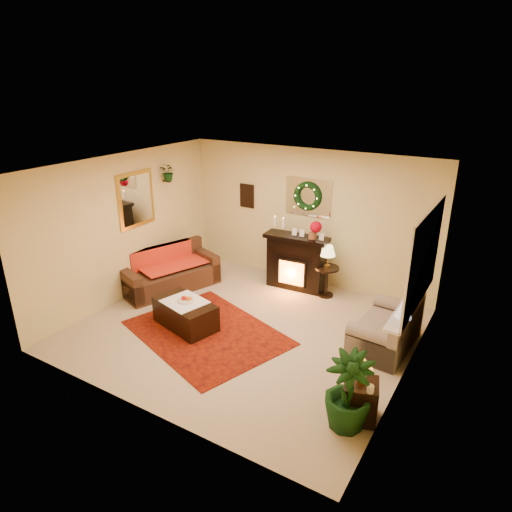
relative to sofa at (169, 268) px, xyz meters
The scene contains 31 objects.
floor 2.16m from the sofa, 15.03° to the right, with size 5.00×5.00×0.00m, color beige.
ceiling 3.03m from the sofa, 15.03° to the right, with size 5.00×5.00×0.00m, color white.
wall_back 2.80m from the sofa, 39.84° to the left, with size 5.00×5.00×0.00m, color #EFD88C.
wall_front 3.57m from the sofa, 53.90° to the right, with size 5.00×5.00×0.00m, color #EFD88C.
wall_left 1.13m from the sofa, 130.02° to the right, with size 4.50×4.50×0.00m, color #EFD88C.
wall_right 4.65m from the sofa, ahead, with size 4.50×4.50×0.00m, color #EFD88C.
area_rug 1.91m from the sofa, 31.25° to the right, with size 2.41×1.80×0.01m, color #4D0F12.
sofa is the anchor object (origin of this frame).
red_throw 0.16m from the sofa, 108.66° to the left, with size 0.79×1.29×0.02m, color #B52F1F.
fireplace 2.41m from the sofa, 32.03° to the left, with size 1.08×0.34×0.99m, color black.
poinsettia 2.86m from the sofa, 27.12° to the left, with size 0.21×0.21×0.21m, color #A50014.
mantel_candle_a 2.18m from the sofa, 39.17° to the left, with size 0.06×0.06×0.18m, color white.
mantel_candle_b 2.31m from the sofa, 35.06° to the left, with size 0.06×0.06×0.19m, color white.
mantel_mirror 2.93m from the sofa, 39.51° to the left, with size 0.92×0.02×0.72m, color white.
wreath 2.92m from the sofa, 38.84° to the left, with size 0.55×0.55×0.11m, color #194719.
wall_art 2.14m from the sofa, 67.70° to the left, with size 0.32×0.03×0.48m, color #381E11.
gold_mirror 1.41m from the sofa, 150.62° to the right, with size 0.03×0.84×1.00m, color gold.
hanging_plant 1.65m from the sofa, 120.85° to the left, with size 0.33×0.28×0.36m, color #194719.
loveseat 4.10m from the sofa, ahead, with size 0.74×1.28×0.74m, color #B1A68E.
window_frame 4.66m from the sofa, ahead, with size 0.03×1.86×1.36m, color white.
window_glass 4.65m from the sofa, ahead, with size 0.02×1.70×1.22m, color black.
window_sill 4.44m from the sofa, ahead, with size 0.22×1.86×0.04m, color white.
mini_tree 4.52m from the sofa, ahead, with size 0.22×0.22×0.33m, color white.
sill_plant 4.54m from the sofa, ahead, with size 0.28×0.23×0.52m, color #113511.
side_table_round 2.96m from the sofa, 24.96° to the left, with size 0.44×0.44×0.57m, color #4A2D1D.
lamp_cream 2.98m from the sofa, 24.63° to the left, with size 0.28×0.28×0.43m, color #FFE68A.
end_table_square 4.58m from the sofa, 19.99° to the right, with size 0.40×0.40×0.49m, color #3E1E10.
lamp_tiffany 4.58m from the sofa, 20.22° to the right, with size 0.26×0.26×0.39m, color orange.
coffee_table 1.53m from the sofa, 39.52° to the right, with size 1.05×0.58×0.44m, color black.
fruit_bowl 1.52m from the sofa, 38.65° to the right, with size 0.26×0.26×0.06m, color silver.
floor_palm 4.58m from the sofa, 22.94° to the right, with size 1.62×1.62×2.90m, color black.
Camera 1 is at (3.47, -5.39, 3.80)m, focal length 32.00 mm.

